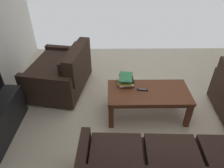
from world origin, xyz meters
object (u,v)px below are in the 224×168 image
object	(u,v)px
coffee_table	(148,95)
book_stack	(126,80)
loveseat_near	(62,72)
tv_remote	(142,90)

from	to	relation	value
coffee_table	book_stack	distance (m)	0.40
book_stack	loveseat_near	bearing A→B (deg)	-24.43
coffee_table	book_stack	bearing A→B (deg)	-32.23
tv_remote	coffee_table	bearing A→B (deg)	163.62
tv_remote	loveseat_near	bearing A→B (deg)	-26.92
loveseat_near	coffee_table	world-z (taller)	loveseat_near
book_stack	tv_remote	size ratio (longest dim) A/B	1.86
coffee_table	book_stack	world-z (taller)	book_stack
book_stack	coffee_table	bearing A→B (deg)	147.77
loveseat_near	book_stack	distance (m)	1.21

